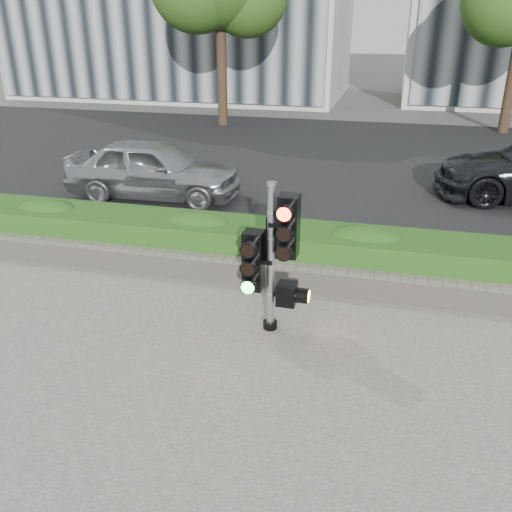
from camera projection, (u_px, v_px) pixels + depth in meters
name	position (u px, v px, depth m)	size (l,w,h in m)	color
ground	(223.00, 353.00, 6.58)	(120.00, 120.00, 0.00)	#51514C
road	(327.00, 160.00, 15.45)	(60.00, 13.00, 0.02)	black
curb	(277.00, 250.00, 9.35)	(60.00, 0.25, 0.12)	gray
stone_wall	(260.00, 273.00, 8.19)	(12.00, 0.32, 0.34)	gray
hedge	(269.00, 246.00, 8.69)	(12.00, 1.00, 0.68)	#46882A
traffic_signal	(274.00, 251.00, 6.65)	(0.68, 0.49, 1.96)	black
car_silver	(154.00, 169.00, 11.93)	(1.55, 3.84, 1.31)	#9D9EA4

